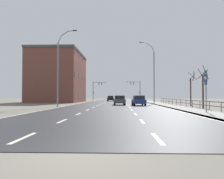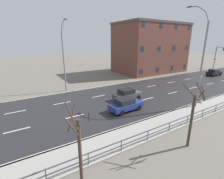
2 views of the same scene
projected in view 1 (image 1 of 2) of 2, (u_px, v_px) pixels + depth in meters
The scene contains 16 objects.
ground_plane at pixel (115, 103), 53.89m from camera, with size 160.00×160.00×0.12m.
road_asphalt_strip at pixel (116, 101), 65.88m from camera, with size 14.00×120.00×0.03m.
sidewalk_right at pixel (145, 101), 65.61m from camera, with size 3.00×120.00×0.12m.
guardrail at pixel (186, 102), 30.22m from camera, with size 0.07×36.59×1.00m.
street_lamp_foreground at pixel (224, 37), 13.97m from camera, with size 2.81×0.24×10.48m.
street_lamp_midground at pixel (153, 74), 43.25m from camera, with size 2.87×0.24×11.82m.
street_lamp_left_bank at pixel (59, 69), 32.01m from camera, with size 2.75×0.24×10.80m.
highway_sign at pixel (206, 86), 19.43m from camera, with size 0.09×0.68×3.68m.
traffic_signal_right at pixel (137, 87), 75.84m from camera, with size 4.77×0.36×6.44m.
traffic_signal_left at pixel (96, 88), 77.67m from camera, with size 4.45×0.36×6.42m.
car_mid_centre at pixel (139, 100), 35.12m from camera, with size 2.01×4.19×1.57m.
car_distant at pixel (111, 98), 65.21m from camera, with size 1.89×4.13×1.57m.
car_far_left at pixel (120, 100), 37.63m from camera, with size 1.99×4.18×1.57m.
brick_building at pixel (59, 77), 56.86m from camera, with size 11.16×18.00×12.33m.
bare_tree_near at pixel (203, 89), 26.75m from camera, with size 1.29×1.43×5.06m.
bare_tree_mid at pixel (191, 90), 35.00m from camera, with size 1.40×1.48×5.28m.
Camera 1 is at (1.02, -5.95, 1.49)m, focal length 36.68 mm.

